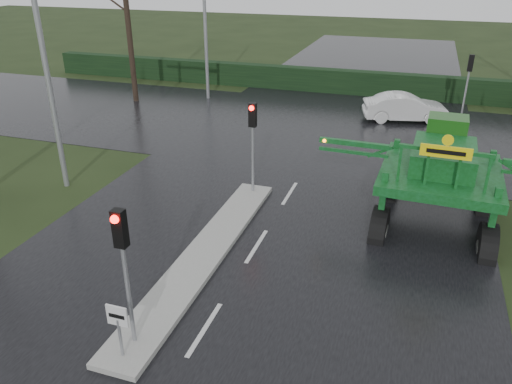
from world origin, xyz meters
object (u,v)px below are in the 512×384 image
(crop_sprayer, at_px, (387,170))
(white_sedan, at_px, (403,121))
(traffic_signal_mid, at_px, (253,129))
(traffic_signal_far, at_px, (469,73))
(traffic_signal_near, at_px, (122,250))
(street_light_left_near, at_px, (46,26))
(keep_left_sign, at_px, (118,323))

(crop_sprayer, xyz_separation_m, white_sedan, (0.02, 12.65, -2.12))
(traffic_signal_mid, xyz_separation_m, traffic_signal_far, (7.80, 12.52, 0.00))
(traffic_signal_far, xyz_separation_m, white_sedan, (-2.97, -1.08, -2.59))
(traffic_signal_near, xyz_separation_m, crop_sprayer, (4.81, 7.29, -0.47))
(street_light_left_near, bearing_deg, keep_left_sign, -47.41)
(crop_sprayer, height_order, white_sedan, crop_sprayer)
(crop_sprayer, bearing_deg, traffic_signal_mid, 168.13)
(keep_left_sign, bearing_deg, traffic_signal_near, 90.00)
(traffic_signal_near, bearing_deg, white_sedan, 76.37)
(traffic_signal_mid, height_order, traffic_signal_far, same)
(white_sedan, bearing_deg, traffic_signal_far, -84.26)
(street_light_left_near, height_order, white_sedan, street_light_left_near)
(traffic_signal_mid, bearing_deg, crop_sprayer, -14.17)
(crop_sprayer, distance_m, white_sedan, 12.82)
(traffic_signal_near, distance_m, traffic_signal_mid, 8.50)
(keep_left_sign, distance_m, white_sedan, 21.02)
(keep_left_sign, bearing_deg, traffic_signal_mid, 90.00)
(street_light_left_near, bearing_deg, traffic_signal_near, -45.47)
(keep_left_sign, xyz_separation_m, white_sedan, (4.83, 20.43, -1.06))
(keep_left_sign, bearing_deg, traffic_signal_far, 70.07)
(keep_left_sign, relative_size, crop_sprayer, 0.17)
(keep_left_sign, xyz_separation_m, traffic_signal_mid, (0.00, 8.99, 1.53))
(street_light_left_near, bearing_deg, traffic_signal_far, 43.63)
(crop_sprayer, bearing_deg, keep_left_sign, -119.43)
(traffic_signal_far, height_order, street_light_left_near, street_light_left_near)
(traffic_signal_far, height_order, white_sedan, traffic_signal_far)
(traffic_signal_far, height_order, crop_sprayer, crop_sprayer)
(keep_left_sign, relative_size, traffic_signal_far, 0.38)
(traffic_signal_near, height_order, traffic_signal_mid, same)
(traffic_signal_far, bearing_deg, street_light_left_near, 43.63)
(traffic_signal_near, height_order, white_sedan, traffic_signal_near)
(street_light_left_near, height_order, crop_sprayer, street_light_left_near)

